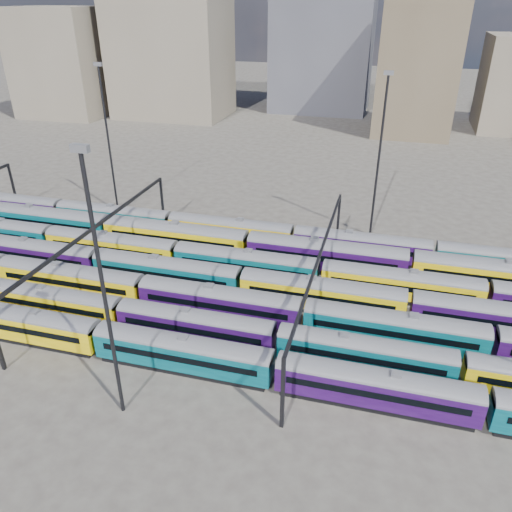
% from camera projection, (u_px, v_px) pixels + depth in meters
% --- Properties ---
extents(ground, '(500.00, 500.00, 0.00)m').
position_uv_depth(ground, '(241.00, 298.00, 65.10)').
color(ground, '#3F3A35').
rests_on(ground, ground).
extents(rake_0, '(117.10, 2.86, 4.80)m').
position_uv_depth(rake_0, '(98.00, 335.00, 53.80)').
color(rake_0, black).
rests_on(rake_0, ground).
extents(rake_1, '(112.03, 2.73, 4.59)m').
position_uv_depth(rake_1, '(120.00, 310.00, 58.15)').
color(rake_1, black).
rests_on(rake_1, ground).
extents(rake_2, '(101.43, 2.97, 5.00)m').
position_uv_depth(rake_2, '(219.00, 299.00, 59.87)').
color(rake_2, black).
rests_on(rake_2, ground).
extents(rake_3, '(103.29, 3.03, 5.09)m').
position_uv_depth(rake_3, '(322.00, 291.00, 61.41)').
color(rake_3, black).
rests_on(rake_3, ground).
extents(rake_4, '(143.65, 3.00, 5.05)m').
position_uv_depth(rake_4, '(246.00, 262.00, 68.30)').
color(rake_4, black).
rests_on(rake_4, ground).
extents(rake_5, '(159.56, 3.33, 5.63)m').
position_uv_depth(rake_5, '(175.00, 234.00, 75.38)').
color(rake_5, black).
rests_on(rake_5, ground).
extents(rake_6, '(121.40, 2.96, 4.98)m').
position_uv_depth(rake_6, '(170.00, 221.00, 80.53)').
color(rake_6, black).
rests_on(rake_6, ground).
extents(gantry_1, '(0.35, 40.35, 8.03)m').
position_uv_depth(gantry_1, '(97.00, 233.00, 66.62)').
color(gantry_1, black).
rests_on(gantry_1, ground).
extents(gantry_2, '(0.35, 40.35, 8.03)m').
position_uv_depth(gantry_2, '(320.00, 261.00, 59.62)').
color(gantry_2, black).
rests_on(gantry_2, ground).
extents(mast_1, '(1.40, 0.50, 25.60)m').
position_uv_depth(mast_1, '(108.00, 135.00, 84.42)').
color(mast_1, black).
rests_on(mast_1, ground).
extents(mast_2, '(1.40, 0.50, 25.60)m').
position_uv_depth(mast_2, '(102.00, 284.00, 40.99)').
color(mast_2, black).
rests_on(mast_2, ground).
extents(mast_3, '(1.40, 0.50, 25.60)m').
position_uv_depth(mast_3, '(380.00, 152.00, 75.62)').
color(mast_3, black).
rests_on(mast_3, ground).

